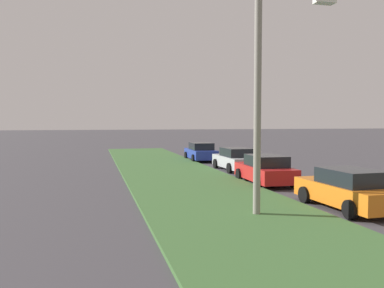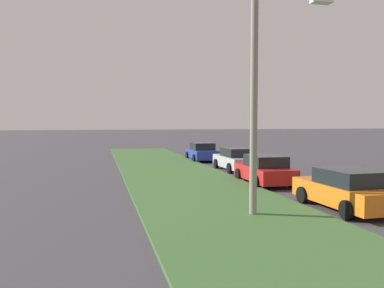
{
  "view_description": "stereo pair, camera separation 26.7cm",
  "coord_description": "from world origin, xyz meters",
  "px_view_note": "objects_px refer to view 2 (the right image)",
  "views": [
    {
      "loc": [
        -4.33,
        11.41,
        3.16
      ],
      "look_at": [
        18.63,
        5.65,
        1.81
      ],
      "focal_mm": 36.68,
      "sensor_mm": 36.0,
      "label": 1
    },
    {
      "loc": [
        -4.39,
        11.15,
        3.16
      ],
      "look_at": [
        18.63,
        5.65,
        1.81
      ],
      "focal_mm": 36.68,
      "sensor_mm": 36.0,
      "label": 2
    }
  ],
  "objects_px": {
    "parked_car_red": "(264,170)",
    "parked_car_blue": "(202,152)",
    "streetlight": "(264,84)",
    "parked_car_orange": "(346,190)",
    "parked_car_silver": "(236,159)"
  },
  "relations": [
    {
      "from": "parked_car_orange",
      "to": "parked_car_red",
      "type": "height_order",
      "value": "same"
    },
    {
      "from": "parked_car_silver",
      "to": "streetlight",
      "type": "relative_size",
      "value": 0.58
    },
    {
      "from": "parked_car_orange",
      "to": "parked_car_red",
      "type": "distance_m",
      "value": 6.1
    },
    {
      "from": "streetlight",
      "to": "parked_car_silver",
      "type": "bearing_deg",
      "value": -15.77
    },
    {
      "from": "parked_car_orange",
      "to": "parked_car_blue",
      "type": "height_order",
      "value": "same"
    },
    {
      "from": "streetlight",
      "to": "parked_car_blue",
      "type": "bearing_deg",
      "value": -8.65
    },
    {
      "from": "parked_car_silver",
      "to": "parked_car_blue",
      "type": "bearing_deg",
      "value": 4.0
    },
    {
      "from": "parked_car_red",
      "to": "parked_car_blue",
      "type": "distance_m",
      "value": 12.14
    },
    {
      "from": "parked_car_silver",
      "to": "streetlight",
      "type": "height_order",
      "value": "streetlight"
    },
    {
      "from": "parked_car_orange",
      "to": "parked_car_red",
      "type": "relative_size",
      "value": 1.0
    },
    {
      "from": "parked_car_red",
      "to": "parked_car_orange",
      "type": "bearing_deg",
      "value": -173.86
    },
    {
      "from": "parked_car_silver",
      "to": "parked_car_blue",
      "type": "relative_size",
      "value": 1.0
    },
    {
      "from": "parked_car_red",
      "to": "parked_car_silver",
      "type": "distance_m",
      "value": 5.58
    },
    {
      "from": "parked_car_orange",
      "to": "streetlight",
      "type": "distance_m",
      "value": 4.97
    },
    {
      "from": "parked_car_silver",
      "to": "parked_car_orange",
      "type": "bearing_deg",
      "value": 179.0
    }
  ]
}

